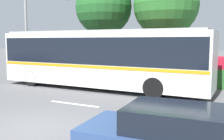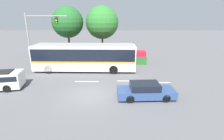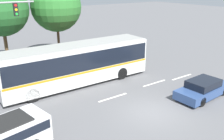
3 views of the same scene
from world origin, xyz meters
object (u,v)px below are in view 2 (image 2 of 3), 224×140
(city_bus, at_px, (84,56))
(traffic_light_pole, at_px, (37,32))
(sedan_foreground, at_px, (145,91))
(street_tree_left, at_px, (68,22))
(street_tree_centre, at_px, (102,23))

(city_bus, distance_m, traffic_light_pole, 7.02)
(traffic_light_pole, bearing_deg, sedan_foreground, -36.88)
(street_tree_left, bearing_deg, traffic_light_pole, -117.96)
(city_bus, distance_m, street_tree_centre, 8.26)
(city_bus, xyz_separation_m, street_tree_centre, (1.63, 7.27, 3.56))
(street_tree_centre, bearing_deg, traffic_light_pole, -146.21)
(street_tree_centre, bearing_deg, street_tree_left, -176.96)
(city_bus, distance_m, sedan_foreground, 9.45)
(traffic_light_pole, bearing_deg, street_tree_left, 62.04)
(sedan_foreground, relative_size, traffic_light_pole, 0.69)
(city_bus, relative_size, sedan_foreground, 2.58)
(street_tree_left, xyz_separation_m, street_tree_centre, (5.20, 0.28, -0.06))
(city_bus, distance_m, street_tree_left, 8.65)
(traffic_light_pole, height_order, street_tree_left, street_tree_left)
(city_bus, xyz_separation_m, street_tree_left, (-3.57, 7.00, 3.62))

